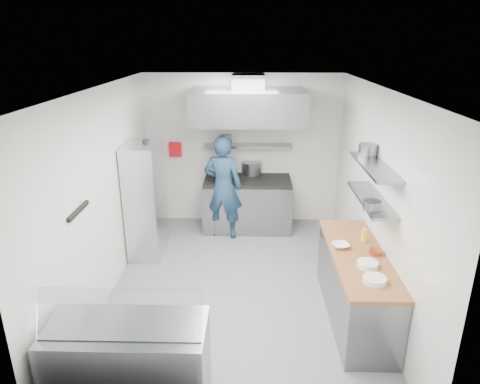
{
  "coord_description": "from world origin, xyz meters",
  "views": [
    {
      "loc": [
        0.15,
        -5.28,
        3.37
      ],
      "look_at": [
        0.0,
        0.6,
        1.25
      ],
      "focal_mm": 32.0,
      "sensor_mm": 36.0,
      "label": 1
    }
  ],
  "objects_px": {
    "gas_range": "(247,205)",
    "chef": "(223,187)",
    "wire_rack": "(146,200)",
    "display_case": "(129,363)"
  },
  "relations": [
    {
      "from": "chef",
      "to": "display_case",
      "type": "relative_size",
      "value": 1.23
    },
    {
      "from": "gas_range",
      "to": "display_case",
      "type": "height_order",
      "value": "gas_range"
    },
    {
      "from": "gas_range",
      "to": "chef",
      "type": "height_order",
      "value": "chef"
    },
    {
      "from": "gas_range",
      "to": "chef",
      "type": "bearing_deg",
      "value": -139.33
    },
    {
      "from": "gas_range",
      "to": "chef",
      "type": "distance_m",
      "value": 0.73
    },
    {
      "from": "gas_range",
      "to": "wire_rack",
      "type": "xyz_separation_m",
      "value": [
        -1.63,
        -0.99,
        0.48
      ]
    },
    {
      "from": "chef",
      "to": "wire_rack",
      "type": "xyz_separation_m",
      "value": [
        -1.21,
        -0.63,
        0.0
      ]
    },
    {
      "from": "display_case",
      "to": "chef",
      "type": "bearing_deg",
      "value": 79.74
    },
    {
      "from": "gas_range",
      "to": "wire_rack",
      "type": "relative_size",
      "value": 0.86
    },
    {
      "from": "wire_rack",
      "to": "display_case",
      "type": "bearing_deg",
      "value": -80.32
    }
  ]
}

